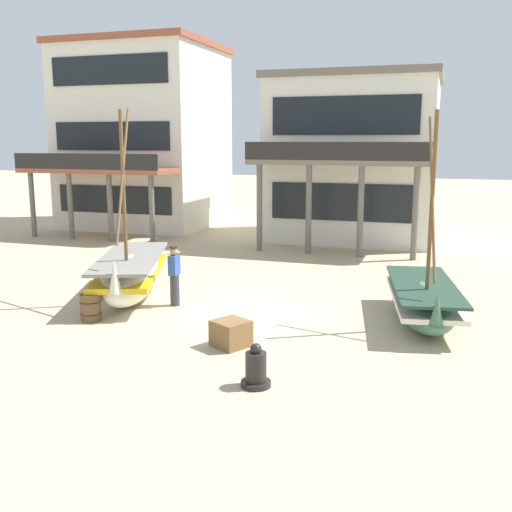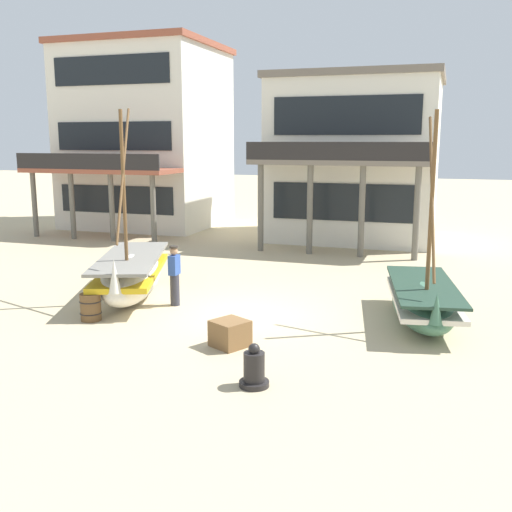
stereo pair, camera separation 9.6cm
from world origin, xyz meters
name	(u,v)px [view 2 (the right image)]	position (x,y,z in m)	size (l,w,h in m)	color
ground_plane	(244,315)	(0.00, 0.00, 0.00)	(120.00, 120.00, 0.00)	tan
fishing_boat_near_left	(423,301)	(4.49, 0.83, 0.56)	(2.23, 4.54, 5.22)	#427056
fishing_boat_centre_large	(131,275)	(-3.71, 0.63, 0.69)	(3.18, 5.12, 5.43)	silver
fisherman_by_hull	(175,276)	(-2.14, 0.28, 0.83)	(0.26, 0.36, 1.68)	#33333D
capstan_winch	(254,370)	(1.70, -4.26, 0.33)	(0.57, 0.57, 0.84)	black
wooden_barrel	(91,307)	(-3.57, -1.66, 0.35)	(0.56, 0.56, 0.70)	brown
cargo_crate	(230,333)	(0.50, -2.36, 0.30)	(0.71, 0.71, 0.59)	brown
harbor_building_main	(355,158)	(0.70, 13.56, 3.72)	(7.53, 8.17, 7.43)	silver
harbor_building_annex	(147,137)	(-10.58, 14.52, 4.71)	(7.63, 9.37, 9.44)	silver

